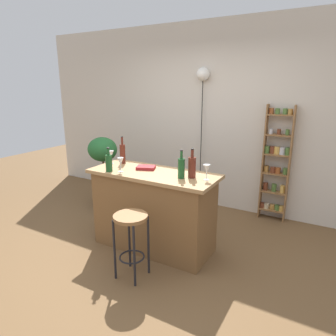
{
  "coord_description": "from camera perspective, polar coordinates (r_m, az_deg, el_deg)",
  "views": [
    {
      "loc": [
        1.76,
        -2.45,
        1.88
      ],
      "look_at": [
        0.05,
        0.55,
        0.93
      ],
      "focal_mm": 32.2,
      "sensor_mm": 36.0,
      "label": 1
    }
  ],
  "objects": [
    {
      "name": "pendant_globe_light",
      "position": [
        4.68,
        6.64,
        16.8
      ],
      "size": [
        0.2,
        0.2,
        2.14
      ],
      "color": "black",
      "rests_on": "ground"
    },
    {
      "name": "bar_stool",
      "position": [
        3.04,
        -7.02,
        -11.8
      ],
      "size": [
        0.34,
        0.34,
        0.67
      ],
      "color": "black",
      "rests_on": "ground"
    },
    {
      "name": "back_wall",
      "position": [
        4.77,
        7.93,
        9.48
      ],
      "size": [
        6.4,
        0.1,
        2.8
      ],
      "primitive_type": "cube",
      "color": "beige",
      "rests_on": "ground"
    },
    {
      "name": "cookbook",
      "position": [
        3.53,
        -4.2,
        0.08
      ],
      "size": [
        0.25,
        0.22,
        0.03
      ],
      "primitive_type": "cube",
      "rotation": [
        0.0,
        0.0,
        0.37
      ],
      "color": "maroon",
      "rests_on": "kitchen_counter"
    },
    {
      "name": "wine_glass_right",
      "position": [
        3.42,
        -8.97,
        1.17
      ],
      "size": [
        0.07,
        0.07,
        0.16
      ],
      "color": "silver",
      "rests_on": "kitchen_counter"
    },
    {
      "name": "bottle_sauce_amber",
      "position": [
        3.15,
        2.53,
        0.07
      ],
      "size": [
        0.07,
        0.07,
        0.3
      ],
      "color": "#194C23",
      "rests_on": "kitchen_counter"
    },
    {
      "name": "kitchen_counter",
      "position": [
        3.56,
        -2.72,
        -7.95
      ],
      "size": [
        1.49,
        0.61,
        0.93
      ],
      "color": "brown",
      "rests_on": "ground"
    },
    {
      "name": "wine_glass_left",
      "position": [
        3.11,
        7.34,
        -0.2
      ],
      "size": [
        0.07,
        0.07,
        0.16
      ],
      "color": "silver",
      "rests_on": "kitchen_counter"
    },
    {
      "name": "ground",
      "position": [
        3.56,
        -5.31,
        -16.57
      ],
      "size": [
        12.0,
        12.0,
        0.0
      ],
      "primitive_type": "plane",
      "color": "brown"
    },
    {
      "name": "spice_shelf",
      "position": [
        4.46,
        19.76,
        0.58
      ],
      "size": [
        0.37,
        0.13,
        1.63
      ],
      "color": "olive",
      "rests_on": "ground"
    },
    {
      "name": "bottle_wine_red",
      "position": [
        3.79,
        -8.6,
        2.78
      ],
      "size": [
        0.07,
        0.07,
        0.34
      ],
      "color": "#5B2319",
      "rests_on": "kitchen_counter"
    },
    {
      "name": "bottle_olive_oil",
      "position": [
        3.46,
        -11.14,
        1.03
      ],
      "size": [
        0.08,
        0.08,
        0.28
      ],
      "color": "#194C23",
      "rests_on": "kitchen_counter"
    },
    {
      "name": "plant_stool",
      "position": [
        4.94,
        -11.81,
        -5.09
      ],
      "size": [
        0.35,
        0.35,
        0.36
      ],
      "primitive_type": "cylinder",
      "color": "#2D2823",
      "rests_on": "ground"
    },
    {
      "name": "wine_glass_center",
      "position": [
        3.81,
        -10.74,
        2.53
      ],
      "size": [
        0.07,
        0.07,
        0.16
      ],
      "color": "silver",
      "rests_on": "kitchen_counter"
    },
    {
      "name": "bottle_soda_blue",
      "position": [
        3.18,
        4.57,
        0.24
      ],
      "size": [
        0.08,
        0.08,
        0.31
      ],
      "color": "#5B2319",
      "rests_on": "kitchen_counter"
    },
    {
      "name": "potted_plant",
      "position": [
        4.76,
        -12.24,
        2.29
      ],
      "size": [
        0.47,
        0.42,
        0.76
      ],
      "color": "#514C47",
      "rests_on": "plant_stool"
    }
  ]
}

